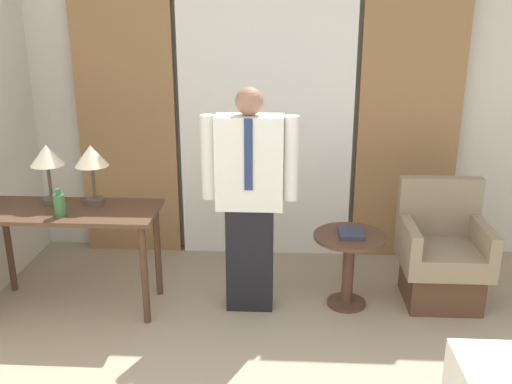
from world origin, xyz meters
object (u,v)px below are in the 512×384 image
at_px(table_lamp_left, 47,159).
at_px(side_table, 349,258).
at_px(table_lamp_right, 91,160).
at_px(bottle_by_lamp, 59,205).
at_px(armchair, 441,258).
at_px(person, 250,195).
at_px(desk, 69,224).
at_px(book, 351,233).

height_order(table_lamp_left, side_table, table_lamp_left).
xyz_separation_m(table_lamp_right, bottle_by_lamp, (-0.16, -0.26, -0.25)).
relative_size(armchair, side_table, 1.62).
distance_m(table_lamp_right, person, 1.16).
bearing_deg(side_table, armchair, 9.83).
distance_m(desk, armchair, 2.75).
bearing_deg(book, person, -175.18).
bearing_deg(table_lamp_left, desk, -38.58).
relative_size(table_lamp_left, armchair, 0.48).
xyz_separation_m(table_lamp_left, table_lamp_right, (0.32, 0.00, 0.00)).
distance_m(armchair, side_table, 0.72).
height_order(table_lamp_right, side_table, table_lamp_right).
distance_m(desk, book, 2.03).
distance_m(table_lamp_right, armchair, 2.67).
bearing_deg(armchair, desk, -174.89).
distance_m(armchair, book, 0.75).
bearing_deg(side_table, table_lamp_right, 179.77).
bearing_deg(desk, book, 3.32).
bearing_deg(bottle_by_lamp, table_lamp_right, 58.98).
relative_size(table_lamp_right, book, 2.12).
bearing_deg(armchair, table_lamp_left, -177.72).
relative_size(armchair, book, 4.41).
bearing_deg(book, table_lamp_right, 179.66).
distance_m(bottle_by_lamp, book, 2.05).
distance_m(person, side_table, 0.88).
bearing_deg(table_lamp_right, table_lamp_left, 180.00).
bearing_deg(person, armchair, 7.48).
relative_size(desk, table_lamp_left, 2.93).
bearing_deg(book, bottle_by_lamp, -172.92).
xyz_separation_m(desk, book, (2.02, 0.12, -0.07)).
bearing_deg(book, side_table, 151.23).
relative_size(desk, person, 0.79).
bearing_deg(table_lamp_left, table_lamp_right, 0.00).
relative_size(table_lamp_left, book, 2.12).
bearing_deg(person, table_lamp_right, 176.34).
distance_m(table_lamp_left, side_table, 2.29).
distance_m(side_table, book, 0.20).
distance_m(person, armchair, 1.54).
xyz_separation_m(table_lamp_right, side_table, (1.86, -0.01, -0.72)).
height_order(table_lamp_right, book, table_lamp_right).
relative_size(table_lamp_left, table_lamp_right, 1.00).
relative_size(table_lamp_right, bottle_by_lamp, 2.23).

